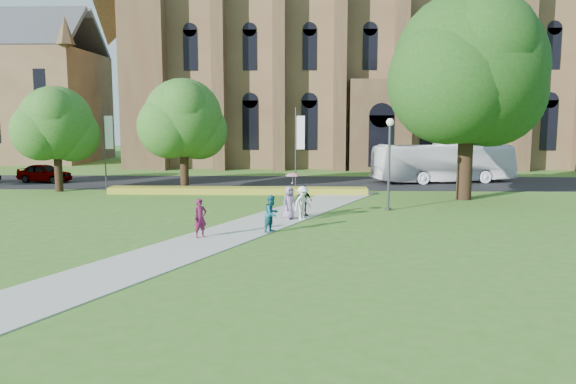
{
  "coord_description": "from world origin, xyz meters",
  "views": [
    {
      "loc": [
        2.89,
        -25.43,
        5.27
      ],
      "look_at": [
        1.91,
        2.2,
        1.6
      ],
      "focal_mm": 35.0,
      "sensor_mm": 36.0,
      "label": 1
    }
  ],
  "objects_px": {
    "streetlamp": "(389,153)",
    "large_tree": "(469,68)",
    "car_0": "(44,173)",
    "pedestrian_0": "(200,218)",
    "tour_coach": "(443,163)"
  },
  "relations": [
    {
      "from": "streetlamp",
      "to": "car_0",
      "type": "relative_size",
      "value": 1.18
    },
    {
      "from": "streetlamp",
      "to": "large_tree",
      "type": "bearing_deg",
      "value": 39.29
    },
    {
      "from": "tour_coach",
      "to": "car_0",
      "type": "height_order",
      "value": "tour_coach"
    },
    {
      "from": "tour_coach",
      "to": "car_0",
      "type": "xyz_separation_m",
      "value": [
        -32.62,
        -1.0,
        -0.86
      ]
    },
    {
      "from": "large_tree",
      "to": "pedestrian_0",
      "type": "distance_m",
      "value": 20.7
    },
    {
      "from": "tour_coach",
      "to": "car_0",
      "type": "relative_size",
      "value": 2.61
    },
    {
      "from": "streetlamp",
      "to": "pedestrian_0",
      "type": "bearing_deg",
      "value": -139.81
    },
    {
      "from": "large_tree",
      "to": "pedestrian_0",
      "type": "bearing_deg",
      "value": -140.14
    },
    {
      "from": "streetlamp",
      "to": "car_0",
      "type": "distance_m",
      "value": 29.37
    },
    {
      "from": "streetlamp",
      "to": "car_0",
      "type": "bearing_deg",
      "value": 153.53
    },
    {
      "from": "streetlamp",
      "to": "pedestrian_0",
      "type": "distance_m",
      "value": 12.43
    },
    {
      "from": "tour_coach",
      "to": "large_tree",
      "type": "bearing_deg",
      "value": 161.98
    },
    {
      "from": "large_tree",
      "to": "car_0",
      "type": "xyz_separation_m",
      "value": [
        -31.69,
        8.54,
        -7.59
      ]
    },
    {
      "from": "car_0",
      "to": "pedestrian_0",
      "type": "bearing_deg",
      "value": -127.49
    },
    {
      "from": "tour_coach",
      "to": "pedestrian_0",
      "type": "bearing_deg",
      "value": 131.81
    }
  ]
}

